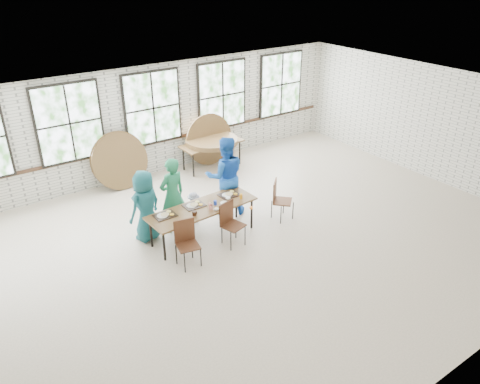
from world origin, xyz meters
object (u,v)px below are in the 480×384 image
at_px(dining_table, 202,209).
at_px(chair_near_right, 230,220).
at_px(chair_near_left, 186,239).
at_px(storage_table, 212,145).

height_order(dining_table, chair_near_right, chair_near_right).
xyz_separation_m(dining_table, chair_near_left, (-0.75, -0.63, -0.13)).
relative_size(chair_near_right, storage_table, 0.52).
distance_m(chair_near_left, chair_near_right, 1.11).
bearing_deg(storage_table, dining_table, -127.35).
bearing_deg(storage_table, chair_near_right, -119.06).
bearing_deg(chair_near_left, storage_table, 63.25).
relative_size(chair_near_left, storage_table, 0.52).
distance_m(dining_table, chair_near_left, 0.99).
bearing_deg(chair_near_left, dining_table, 51.26).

